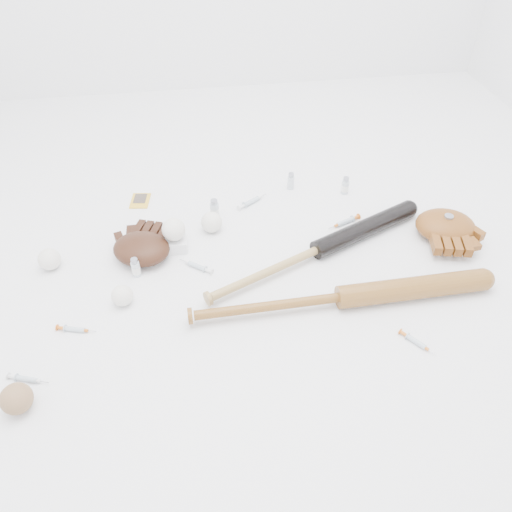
{
  "coord_description": "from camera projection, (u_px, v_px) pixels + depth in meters",
  "views": [
    {
      "loc": [
        -0.2,
        -1.23,
        1.18
      ],
      "look_at": [
        -0.01,
        -0.01,
        0.06
      ],
      "focal_mm": 35.0,
      "sensor_mm": 36.0,
      "label": 1
    }
  ],
  "objects": [
    {
      "name": "vial_3",
      "position": [
        446.0,
        226.0,
        1.8
      ],
      "size": [
        0.04,
        0.04,
        0.1
      ],
      "primitive_type": "cylinder",
      "color": "silver",
      "rests_on": "ground"
    },
    {
      "name": "syringe_2",
      "position": [
        251.0,
        202.0,
        1.98
      ],
      "size": [
        0.15,
        0.11,
        0.02
      ],
      "primitive_type": null,
      "rotation": [
        0.0,
        0.0,
        0.58
      ],
      "color": "#ADBCC6",
      "rests_on": "ground"
    },
    {
      "name": "vial_1",
      "position": [
        345.0,
        185.0,
        2.02
      ],
      "size": [
        0.03,
        0.03,
        0.07
      ],
      "primitive_type": "cylinder",
      "color": "silver",
      "rests_on": "ground"
    },
    {
      "name": "vial_2",
      "position": [
        215.0,
        209.0,
        1.89
      ],
      "size": [
        0.03,
        0.03,
        0.08
      ],
      "primitive_type": "cylinder",
      "color": "silver",
      "rests_on": "ground"
    },
    {
      "name": "baseball_left",
      "position": [
        49.0,
        259.0,
        1.69
      ],
      "size": [
        0.08,
        0.08,
        0.08
      ],
      "primitive_type": "sphere",
      "color": "white",
      "rests_on": "ground"
    },
    {
      "name": "baseball_aged",
      "position": [
        17.0,
        399.0,
        1.29
      ],
      "size": [
        0.08,
        0.08,
        0.08
      ],
      "primitive_type": "sphere",
      "color": "olive",
      "rests_on": "ground"
    },
    {
      "name": "glove_tan",
      "position": [
        445.0,
        225.0,
        1.81
      ],
      "size": [
        0.31,
        0.31,
        0.09
      ],
      "primitive_type": null,
      "rotation": [
        0.0,
        0.0,
        2.91
      ],
      "color": "brown",
      "rests_on": "ground"
    },
    {
      "name": "bat_dark",
      "position": [
        318.0,
        250.0,
        1.73
      ],
      "size": [
        0.88,
        0.44,
        0.07
      ],
      "primitive_type": null,
      "rotation": [
        0.0,
        0.0,
        0.42
      ],
      "color": "black",
      "rests_on": "ground"
    },
    {
      "name": "syringe_1",
      "position": [
        197.0,
        266.0,
        1.71
      ],
      "size": [
        0.13,
        0.11,
        0.02
      ],
      "primitive_type": null,
      "rotation": [
        0.0,
        0.0,
        2.48
      ],
      "color": "#ADBCC6",
      "rests_on": "ground"
    },
    {
      "name": "syringe_5",
      "position": [
        27.0,
        379.0,
        1.37
      ],
      "size": [
        0.13,
        0.06,
        0.02
      ],
      "primitive_type": null,
      "rotation": [
        0.0,
        0.0,
        -0.33
      ],
      "color": "#ADBCC6",
      "rests_on": "ground"
    },
    {
      "name": "vial_0",
      "position": [
        291.0,
        181.0,
        2.04
      ],
      "size": [
        0.03,
        0.03,
        0.07
      ],
      "primitive_type": "cylinder",
      "color": "silver",
      "rests_on": "ground"
    },
    {
      "name": "vial_4",
      "position": [
        136.0,
        267.0,
        1.66
      ],
      "size": [
        0.03,
        0.03,
        0.07
      ],
      "primitive_type": "cylinder",
      "color": "silver",
      "rests_on": "ground"
    },
    {
      "name": "pedestal",
      "position": [
        175.0,
        243.0,
        1.77
      ],
      "size": [
        0.08,
        0.08,
        0.04
      ],
      "primitive_type": "cube",
      "rotation": [
        0.0,
        0.0,
        -0.0
      ],
      "color": "white",
      "rests_on": "ground"
    },
    {
      "name": "baseball_upper",
      "position": [
        212.0,
        222.0,
        1.84
      ],
      "size": [
        0.08,
        0.08,
        0.08
      ],
      "primitive_type": "sphere",
      "color": "white",
      "rests_on": "ground"
    },
    {
      "name": "syringe_4",
      "position": [
        345.0,
        222.0,
        1.89
      ],
      "size": [
        0.16,
        0.09,
        0.02
      ],
      "primitive_type": null,
      "rotation": [
        0.0,
        0.0,
        3.54
      ],
      "color": "#ADBCC6",
      "rests_on": "ground"
    },
    {
      "name": "trading_card",
      "position": [
        140.0,
        201.0,
        2.0
      ],
      "size": [
        0.09,
        0.11,
        0.01
      ],
      "primitive_type": "cube",
      "rotation": [
        0.0,
        0.0,
        -0.14
      ],
      "color": "gold",
      "rests_on": "ground"
    },
    {
      "name": "baseball_on_pedestal",
      "position": [
        174.0,
        230.0,
        1.73
      ],
      "size": [
        0.08,
        0.08,
        0.08
      ],
      "primitive_type": "sphere",
      "color": "white",
      "rests_on": "pedestal"
    },
    {
      "name": "baseball_mid",
      "position": [
        122.0,
        296.0,
        1.57
      ],
      "size": [
        0.07,
        0.07,
        0.07
      ],
      "primitive_type": "sphere",
      "color": "white",
      "rests_on": "ground"
    },
    {
      "name": "bat_wood",
      "position": [
        341.0,
        297.0,
        1.56
      ],
      "size": [
        1.01,
        0.09,
        0.07
      ],
      "primitive_type": null,
      "rotation": [
        0.0,
        0.0,
        0.01
      ],
      "color": "brown",
      "rests_on": "ground"
    },
    {
      "name": "syringe_0",
      "position": [
        75.0,
        329.0,
        1.5
      ],
      "size": [
        0.14,
        0.06,
        0.02
      ],
      "primitive_type": null,
      "rotation": [
        0.0,
        0.0,
        -0.28
      ],
      "color": "#ADBCC6",
      "rests_on": "ground"
    },
    {
      "name": "syringe_3",
      "position": [
        416.0,
        342.0,
        1.46
      ],
      "size": [
        0.1,
        0.12,
        0.02
      ],
      "primitive_type": null,
      "rotation": [
        0.0,
        0.0,
        -0.94
      ],
      "color": "#ADBCC6",
      "rests_on": "ground"
    },
    {
      "name": "glove_dark",
      "position": [
        141.0,
        248.0,
        1.72
      ],
      "size": [
        0.3,
        0.3,
        0.09
      ],
      "primitive_type": null,
      "rotation": [
        0.0,
        0.0,
        -0.35
      ],
      "color": "#341A0E",
      "rests_on": "ground"
    }
  ]
}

